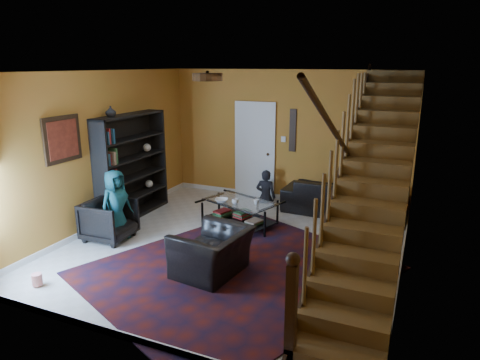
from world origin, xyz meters
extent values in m
plane|color=beige|center=(0.00, 0.00, 0.00)|extent=(5.50, 5.50, 0.00)
plane|color=#C1712B|center=(0.00, 2.75, 1.40)|extent=(5.20, 0.00, 5.20)
plane|color=#C1712B|center=(0.00, -2.75, 1.40)|extent=(5.20, 0.00, 5.20)
plane|color=#C1712B|center=(-2.60, 0.00, 1.40)|extent=(0.00, 5.50, 5.50)
plane|color=#C1712B|center=(2.60, 0.00, 1.40)|extent=(0.00, 5.50, 5.50)
plane|color=white|center=(0.00, 0.00, 2.80)|extent=(5.50, 5.50, 0.00)
cube|color=silver|center=(0.00, 2.74, 0.05)|extent=(5.20, 0.02, 0.10)
cube|color=silver|center=(-2.59, 0.00, 0.05)|extent=(0.02, 5.50, 0.10)
cube|color=#C1712B|center=(2.12, 0.00, 1.32)|extent=(0.95, 4.92, 2.83)
cube|color=black|center=(1.67, 0.00, 1.40)|extent=(0.04, 5.02, 3.02)
cylinder|color=black|center=(1.70, 0.00, 1.85)|extent=(0.07, 4.20, 2.44)
cube|color=black|center=(1.70, -2.40, 0.55)|extent=(0.10, 0.10, 1.10)
cube|color=black|center=(-2.41, 0.60, 1.00)|extent=(0.35, 1.80, 2.00)
cube|color=black|center=(-2.41, 0.60, 0.40)|extent=(0.35, 1.72, 0.03)
cube|color=black|center=(-2.41, 0.60, 1.16)|extent=(0.35, 1.72, 0.03)
cube|color=silver|center=(-0.70, 2.73, 1.02)|extent=(0.82, 0.05, 2.05)
cube|color=maroon|center=(-2.57, -0.90, 1.75)|extent=(0.04, 0.74, 0.74)
cube|color=black|center=(0.15, 2.73, 1.55)|extent=(0.14, 0.03, 0.90)
cylinder|color=#3F2814|center=(0.00, -0.80, 2.74)|extent=(0.40, 0.40, 0.10)
cube|color=#49130D|center=(0.40, -0.79, 0.01)|extent=(4.66, 4.91, 0.02)
imported|color=black|center=(1.35, 2.30, 0.34)|extent=(2.36, 0.99, 0.68)
imported|color=black|center=(-2.05, -0.57, 0.35)|extent=(0.80, 0.77, 0.69)
imported|color=black|center=(0.12, -0.99, 0.33)|extent=(1.02, 1.13, 0.66)
imported|color=black|center=(-0.29, 2.35, 0.14)|extent=(0.45, 0.32, 1.18)
imported|color=black|center=(1.50, 2.35, 0.18)|extent=(0.66, 0.54, 1.26)
imported|color=#1A5263|center=(-1.95, -0.49, 0.61)|extent=(0.51, 0.66, 1.22)
cube|color=black|center=(-0.86, 0.54, 0.24)|extent=(0.04, 0.04, 0.48)
cube|color=black|center=(0.35, 0.54, 0.24)|extent=(0.04, 0.04, 0.48)
cube|color=black|center=(-0.86, 1.22, 0.24)|extent=(0.04, 0.04, 0.48)
cube|color=black|center=(0.35, 1.22, 0.24)|extent=(0.04, 0.04, 0.48)
cube|color=black|center=(-0.25, 0.88, 0.13)|extent=(1.37, 1.05, 0.02)
cube|color=silver|center=(-0.25, 0.88, 0.48)|extent=(1.45, 1.12, 0.02)
imported|color=#999999|center=(-0.27, 0.69, 0.53)|extent=(0.15, 0.15, 0.09)
imported|color=#999999|center=(0.09, 0.82, 0.53)|extent=(0.12, 0.12, 0.09)
imported|color=#999999|center=(-0.55, 0.70, 0.51)|extent=(0.29, 0.29, 0.06)
imported|color=#999999|center=(-2.41, 0.10, 2.10)|extent=(0.18, 0.18, 0.19)
cylinder|color=red|center=(-1.89, -2.25, 0.10)|extent=(0.17, 0.17, 0.16)
camera|label=1|loc=(2.70, -5.94, 2.91)|focal=32.00mm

